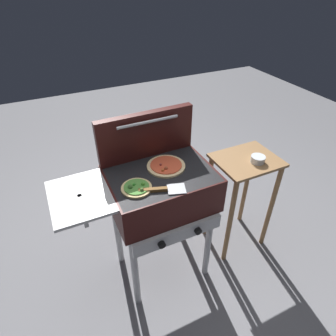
{
  "coord_description": "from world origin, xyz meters",
  "views": [
    {
      "loc": [
        -0.55,
        -1.26,
        1.92
      ],
      "look_at": [
        0.05,
        0.0,
        0.92
      ],
      "focal_mm": 30.63,
      "sensor_mm": 36.0,
      "label": 1
    }
  ],
  "objects_px": {
    "pizza_veggie": "(136,188)",
    "spatula": "(163,190)",
    "prep_table": "(242,186)",
    "pizza_pepperoni": "(166,166)",
    "grill": "(159,192)",
    "topping_bowl_near": "(258,159)"
  },
  "relations": [
    {
      "from": "pizza_veggie",
      "to": "spatula",
      "type": "height_order",
      "value": "pizza_veggie"
    },
    {
      "from": "spatula",
      "to": "prep_table",
      "type": "relative_size",
      "value": 0.33
    },
    {
      "from": "pizza_pepperoni",
      "to": "spatula",
      "type": "xyz_separation_m",
      "value": [
        -0.11,
        -0.2,
        -0.0
      ]
    },
    {
      "from": "pizza_veggie",
      "to": "grill",
      "type": "bearing_deg",
      "value": 24.58
    },
    {
      "from": "pizza_pepperoni",
      "to": "prep_table",
      "type": "height_order",
      "value": "pizza_pepperoni"
    },
    {
      "from": "pizza_pepperoni",
      "to": "prep_table",
      "type": "xyz_separation_m",
      "value": [
        0.6,
        -0.04,
        -0.34
      ]
    },
    {
      "from": "prep_table",
      "to": "grill",
      "type": "bearing_deg",
      "value": -179.63
    },
    {
      "from": "grill",
      "to": "prep_table",
      "type": "height_order",
      "value": "grill"
    },
    {
      "from": "prep_table",
      "to": "pizza_veggie",
      "type": "bearing_deg",
      "value": -174.5
    },
    {
      "from": "grill",
      "to": "pizza_veggie",
      "type": "distance_m",
      "value": 0.24
    },
    {
      "from": "grill",
      "to": "pizza_veggie",
      "type": "relative_size",
      "value": 5.57
    },
    {
      "from": "topping_bowl_near",
      "to": "prep_table",
      "type": "bearing_deg",
      "value": 125.03
    },
    {
      "from": "grill",
      "to": "prep_table",
      "type": "xyz_separation_m",
      "value": [
        0.67,
        0.0,
        -0.18
      ]
    },
    {
      "from": "spatula",
      "to": "prep_table",
      "type": "xyz_separation_m",
      "value": [
        0.72,
        0.16,
        -0.34
      ]
    },
    {
      "from": "grill",
      "to": "pizza_pepperoni",
      "type": "bearing_deg",
      "value": 32.91
    },
    {
      "from": "topping_bowl_near",
      "to": "grill",
      "type": "bearing_deg",
      "value": 175.66
    },
    {
      "from": "spatula",
      "to": "topping_bowl_near",
      "type": "bearing_deg",
      "value": 7.32
    },
    {
      "from": "grill",
      "to": "pizza_veggie",
      "type": "height_order",
      "value": "pizza_veggie"
    },
    {
      "from": "grill",
      "to": "pizza_pepperoni",
      "type": "height_order",
      "value": "pizza_pepperoni"
    },
    {
      "from": "pizza_veggie",
      "to": "prep_table",
      "type": "xyz_separation_m",
      "value": [
        0.84,
        0.08,
        -0.34
      ]
    },
    {
      "from": "prep_table",
      "to": "topping_bowl_near",
      "type": "bearing_deg",
      "value": -54.97
    },
    {
      "from": "pizza_pepperoni",
      "to": "pizza_veggie",
      "type": "xyz_separation_m",
      "value": [
        -0.24,
        -0.12,
        0.0
      ]
    }
  ]
}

